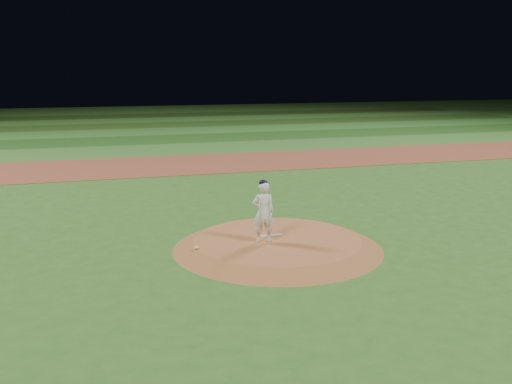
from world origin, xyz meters
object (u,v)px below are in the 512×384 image
(rosin_bag, at_px, (196,247))
(pitcher_on_mound, at_px, (263,212))
(pitching_rubber, at_px, (271,235))
(pitchers_mound, at_px, (278,244))

(rosin_bag, distance_m, pitcher_on_mound, 1.93)
(pitching_rubber, distance_m, pitcher_on_mound, 0.97)
(pitchers_mound, bearing_deg, pitching_rubber, 101.55)
(pitching_rubber, xyz_separation_m, pitcher_on_mound, (-0.36, -0.43, 0.79))
(pitchers_mound, distance_m, pitching_rubber, 0.35)
(pitchers_mound, height_order, pitcher_on_mound, pitcher_on_mound)
(pitching_rubber, xyz_separation_m, rosin_bag, (-2.13, -0.52, 0.02))
(rosin_bag, height_order, pitcher_on_mound, pitcher_on_mound)
(pitchers_mound, distance_m, pitcher_on_mound, 1.03)
(pitcher_on_mound, bearing_deg, rosin_bag, -176.91)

